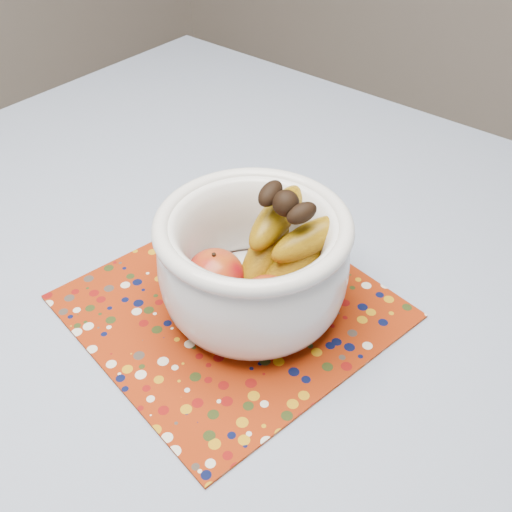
% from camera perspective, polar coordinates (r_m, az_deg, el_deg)
% --- Properties ---
extents(table, '(1.20, 1.20, 0.75)m').
position_cam_1_polar(table, '(0.84, -5.67, -8.17)').
color(table, brown).
rests_on(table, ground).
extents(tablecloth, '(1.32, 1.32, 0.01)m').
position_cam_1_polar(tablecloth, '(0.78, -6.05, -4.20)').
color(tablecloth, slate).
rests_on(tablecloth, table).
extents(placemat, '(0.40, 0.40, 0.00)m').
position_cam_1_polar(placemat, '(0.76, -2.39, -4.81)').
color(placemat, maroon).
rests_on(placemat, tablecloth).
extents(fruit_bowl, '(0.23, 0.23, 0.17)m').
position_cam_1_polar(fruit_bowl, '(0.70, 0.45, -0.29)').
color(fruit_bowl, silver).
rests_on(fruit_bowl, placemat).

